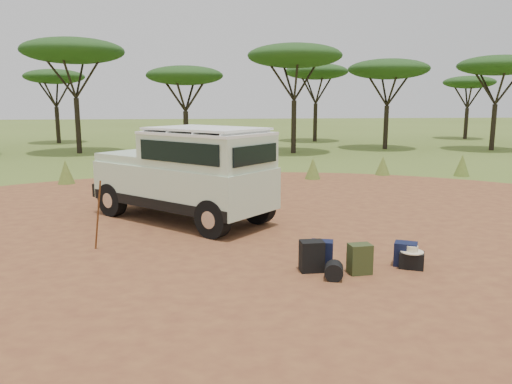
{
  "coord_description": "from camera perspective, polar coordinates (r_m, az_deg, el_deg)",
  "views": [
    {
      "loc": [
        -1.18,
        -9.93,
        2.96
      ],
      "look_at": [
        -0.02,
        0.59,
        1.0
      ],
      "focal_mm": 35.0,
      "sensor_mm": 36.0,
      "label": 1
    }
  ],
  "objects": [
    {
      "name": "hard_case",
      "position": [
        9.37,
        17.34,
        -7.45
      ],
      "size": [
        0.51,
        0.45,
        0.3
      ],
      "primitive_type": "cube",
      "rotation": [
        0.0,
        0.0,
        -0.43
      ],
      "color": "black",
      "rests_on": "ground"
    },
    {
      "name": "backpack_black",
      "position": [
        8.81,
        6.38,
        -7.31
      ],
      "size": [
        0.41,
        0.31,
        0.55
      ],
      "primitive_type": "cube",
      "rotation": [
        0.0,
        0.0,
        0.03
      ],
      "color": "black",
      "rests_on": "ground"
    },
    {
      "name": "stuff_sack",
      "position": [
        8.51,
        8.9,
        -8.9
      ],
      "size": [
        0.38,
        0.38,
        0.31
      ],
      "primitive_type": "cylinder",
      "rotation": [
        1.57,
        0.0,
        -0.28
      ],
      "color": "black",
      "rests_on": "ground"
    },
    {
      "name": "grass_fringe",
      "position": [
        18.82,
        -2.28,
        2.68
      ],
      "size": [
        36.6,
        1.6,
        0.9
      ],
      "color": "#576D26",
      "rests_on": "ground"
    },
    {
      "name": "safari_vehicle",
      "position": [
        12.34,
        -7.9,
        1.83
      ],
      "size": [
        4.72,
        4.62,
        2.33
      ],
      "rotation": [
        0.0,
        0.0,
        -0.76
      ],
      "color": "silver",
      "rests_on": "ground"
    },
    {
      "name": "ground",
      "position": [
        10.43,
        0.47,
        -6.0
      ],
      "size": [
        140.0,
        140.0,
        0.0
      ],
      "primitive_type": "plane",
      "color": "#576D26",
      "rests_on": "ground"
    },
    {
      "name": "backpack_navy",
      "position": [
        9.01,
        7.52,
        -7.08
      ],
      "size": [
        0.45,
        0.38,
        0.5
      ],
      "primitive_type": "cube",
      "rotation": [
        0.0,
        0.0,
        -0.3
      ],
      "color": "#111336",
      "rests_on": "ground"
    },
    {
      "name": "backpack_olive",
      "position": [
        8.83,
        11.77,
        -7.51
      ],
      "size": [
        0.41,
        0.31,
        0.53
      ],
      "primitive_type": "cube",
      "rotation": [
        0.0,
        0.0,
        0.1
      ],
      "color": "#36401D",
      "rests_on": "ground"
    },
    {
      "name": "acacia_treeline",
      "position": [
        29.86,
        -2.63,
        14.16
      ],
      "size": [
        46.7,
        13.2,
        6.26
      ],
      "color": "black",
      "rests_on": "ground"
    },
    {
      "name": "walking_staff",
      "position": [
        10.33,
        -17.62,
        -2.57
      ],
      "size": [
        0.25,
        0.23,
        1.42
      ],
      "primitive_type": "cylinder",
      "rotation": [
        0.19,
        0.0,
        0.86
      ],
      "color": "brown",
      "rests_on": "ground"
    },
    {
      "name": "duffel_navy",
      "position": [
        9.45,
        16.71,
        -6.82
      ],
      "size": [
        0.48,
        0.44,
        0.44
      ],
      "primitive_type": "cube",
      "rotation": [
        0.0,
        0.0,
        -0.48
      ],
      "color": "#111336",
      "rests_on": "ground"
    },
    {
      "name": "safari_hat",
      "position": [
        9.32,
        17.41,
        -6.31
      ],
      "size": [
        0.4,
        0.4,
        0.12
      ],
      "color": "beige",
      "rests_on": "hard_case"
    },
    {
      "name": "dirt_clearing",
      "position": [
        10.43,
        0.47,
        -5.98
      ],
      "size": [
        23.0,
        23.0,
        0.01
      ],
      "primitive_type": "cylinder",
      "color": "brown",
      "rests_on": "ground"
    }
  ]
}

